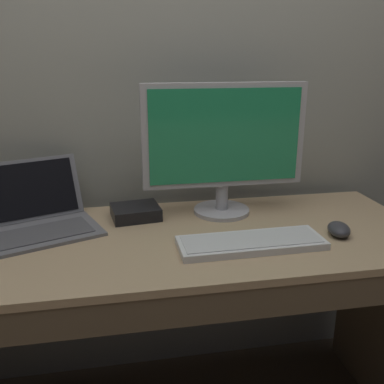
{
  "coord_description": "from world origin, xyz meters",
  "views": [
    {
      "loc": [
        -0.13,
        -1.22,
        1.29
      ],
      "look_at": [
        0.09,
        0.0,
        0.9
      ],
      "focal_mm": 40.06,
      "sensor_mm": 36.0,
      "label": 1
    }
  ],
  "objects_px": {
    "computer_mouse": "(339,229)",
    "external_drive_box": "(136,212)",
    "laptop_space_gray": "(34,215)",
    "external_monitor": "(224,143)",
    "wired_keyboard": "(251,243)"
  },
  "relations": [
    {
      "from": "wired_keyboard",
      "to": "computer_mouse",
      "type": "height_order",
      "value": "computer_mouse"
    },
    {
      "from": "computer_mouse",
      "to": "external_drive_box",
      "type": "xyz_separation_m",
      "value": [
        -0.61,
        0.27,
        0.0
      ]
    },
    {
      "from": "wired_keyboard",
      "to": "external_drive_box",
      "type": "height_order",
      "value": "external_drive_box"
    },
    {
      "from": "computer_mouse",
      "to": "external_drive_box",
      "type": "bearing_deg",
      "value": 172.7
    },
    {
      "from": "external_drive_box",
      "to": "external_monitor",
      "type": "bearing_deg",
      "value": -3.19
    },
    {
      "from": "laptop_space_gray",
      "to": "external_drive_box",
      "type": "height_order",
      "value": "laptop_space_gray"
    },
    {
      "from": "wired_keyboard",
      "to": "external_drive_box",
      "type": "distance_m",
      "value": 0.43
    },
    {
      "from": "external_monitor",
      "to": "external_drive_box",
      "type": "height_order",
      "value": "external_monitor"
    },
    {
      "from": "wired_keyboard",
      "to": "computer_mouse",
      "type": "xyz_separation_m",
      "value": [
        0.29,
        0.03,
        0.01
      ]
    },
    {
      "from": "computer_mouse",
      "to": "external_drive_box",
      "type": "distance_m",
      "value": 0.67
    },
    {
      "from": "laptop_space_gray",
      "to": "external_monitor",
      "type": "distance_m",
      "value": 0.66
    },
    {
      "from": "external_monitor",
      "to": "computer_mouse",
      "type": "height_order",
      "value": "external_monitor"
    },
    {
      "from": "laptop_space_gray",
      "to": "computer_mouse",
      "type": "height_order",
      "value": "laptop_space_gray"
    },
    {
      "from": "external_monitor",
      "to": "wired_keyboard",
      "type": "distance_m",
      "value": 0.37
    },
    {
      "from": "external_monitor",
      "to": "external_drive_box",
      "type": "distance_m",
      "value": 0.38
    }
  ]
}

